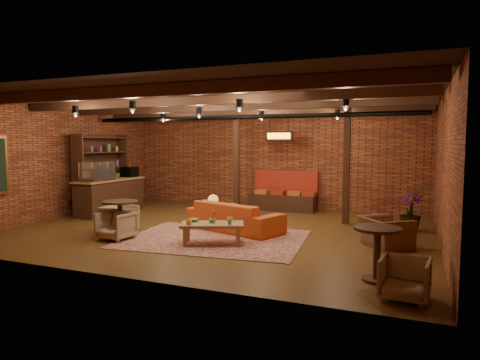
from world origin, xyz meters
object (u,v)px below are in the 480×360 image
at_px(round_table_left, 120,213).
at_px(armchair_far, 405,277).
at_px(sofa, 234,216).
at_px(coffee_table, 212,225).
at_px(side_table_lamp, 213,202).
at_px(side_table_book, 372,216).
at_px(round_table_right, 377,245).
at_px(plant_tall, 412,175).
at_px(armchair_a, 119,218).
at_px(armchair_right, 386,227).
at_px(armchair_b, 116,224).

bearing_deg(round_table_left, armchair_far, -15.66).
relative_size(sofa, coffee_table, 1.68).
relative_size(sofa, side_table_lamp, 2.94).
bearing_deg(side_table_book, round_table_right, -83.58).
height_order(side_table_book, plant_tall, plant_tall).
height_order(sofa, armchair_far, sofa).
bearing_deg(coffee_table, side_table_book, 36.53).
height_order(sofa, side_table_lamp, side_table_lamp).
bearing_deg(coffee_table, plant_tall, 38.36).
distance_m(sofa, round_table_right, 4.42).
bearing_deg(round_table_left, plant_tall, 27.98).
distance_m(coffee_table, round_table_right, 3.65).
xyz_separation_m(round_table_left, armchair_a, (-0.35, 0.42, -0.21)).
distance_m(coffee_table, armchair_far, 4.30).
distance_m(sofa, side_table_book, 3.25).
height_order(armchair_a, armchair_far, armchair_a).
height_order(coffee_table, armchair_a, armchair_a).
height_order(coffee_table, round_table_left, round_table_left).
distance_m(side_table_book, armchair_far, 4.23).
distance_m(armchair_a, plant_tall, 7.11).
height_order(coffee_table, round_table_right, round_table_right).
distance_m(armchair_right, plant_tall, 2.18).
bearing_deg(armchair_b, coffee_table, 15.55).
relative_size(armchair_b, plant_tall, 0.25).
bearing_deg(side_table_book, armchair_far, -78.93).
distance_m(sofa, side_table_lamp, 0.77).
height_order(sofa, coffee_table, sofa).
height_order(armchair_a, side_table_book, armchair_a).
bearing_deg(side_table_lamp, sofa, -17.44).
distance_m(round_table_right, plant_tall, 4.36).
relative_size(side_table_lamp, plant_tall, 0.30).
bearing_deg(round_table_right, plant_tall, 84.34).
xyz_separation_m(side_table_book, round_table_right, (0.39, -3.46, 0.13)).
relative_size(side_table_lamp, round_table_right, 0.99).
bearing_deg(armchair_far, armchair_right, 104.77).
bearing_deg(armchair_a, side_table_book, -70.39).
bearing_deg(armchair_a, armchair_right, -81.50).
relative_size(armchair_right, round_table_right, 1.11).
distance_m(side_table_book, round_table_right, 3.49).
xyz_separation_m(armchair_b, side_table_book, (5.20, 2.68, 0.09)).
xyz_separation_m(side_table_book, armchair_far, (0.81, -4.15, -0.11)).
distance_m(round_table_left, armchair_a, 0.58).
height_order(round_table_left, round_table_right, round_table_right).
bearing_deg(plant_tall, armchair_b, -149.93).
bearing_deg(armchair_b, side_table_lamp, 60.94).
height_order(round_table_right, plant_tall, plant_tall).
bearing_deg(armchair_a, round_table_right, -103.58).
distance_m(round_table_left, side_table_book, 5.82).
bearing_deg(side_table_book, side_table_lamp, -171.02).
bearing_deg(armchair_right, side_table_lamp, 45.33).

